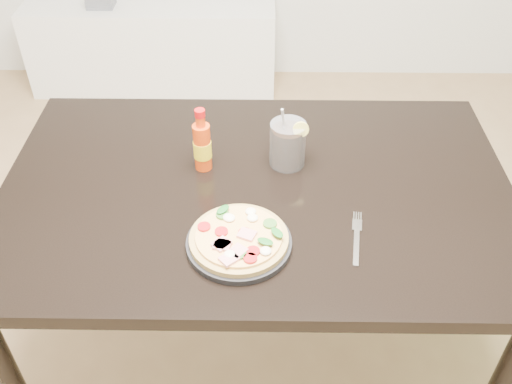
{
  "coord_description": "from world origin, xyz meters",
  "views": [
    {
      "loc": [
        -0.16,
        -0.97,
        1.75
      ],
      "look_at": [
        -0.18,
        0.11,
        0.83
      ],
      "focal_mm": 40.0,
      "sensor_mm": 36.0,
      "label": 1
    }
  ],
  "objects_px": {
    "plate": "(239,243)",
    "media_console": "(153,47)",
    "dining_table": "(257,208)",
    "fork": "(357,236)",
    "pizza": "(239,238)",
    "hot_sauce_bottle": "(202,146)",
    "cola_cup": "(288,145)"
  },
  "relations": [
    {
      "from": "hot_sauce_bottle",
      "to": "fork",
      "type": "height_order",
      "value": "hot_sauce_bottle"
    },
    {
      "from": "dining_table",
      "to": "plate",
      "type": "xyz_separation_m",
      "value": [
        -0.04,
        -0.23,
        0.09
      ]
    },
    {
      "from": "plate",
      "to": "cola_cup",
      "type": "xyz_separation_m",
      "value": [
        0.13,
        0.33,
        0.05
      ]
    },
    {
      "from": "media_console",
      "to": "dining_table",
      "type": "bearing_deg",
      "value": -71.33
    },
    {
      "from": "plate",
      "to": "fork",
      "type": "relative_size",
      "value": 1.36
    },
    {
      "from": "plate",
      "to": "pizza",
      "type": "xyz_separation_m",
      "value": [
        -0.0,
        -0.0,
        0.02
      ]
    },
    {
      "from": "dining_table",
      "to": "pizza",
      "type": "bearing_deg",
      "value": -99.87
    },
    {
      "from": "cola_cup",
      "to": "dining_table",
      "type": "bearing_deg",
      "value": -129.24
    },
    {
      "from": "pizza",
      "to": "hot_sauce_bottle",
      "type": "bearing_deg",
      "value": 109.84
    },
    {
      "from": "plate",
      "to": "hot_sauce_bottle",
      "type": "bearing_deg",
      "value": 109.9
    },
    {
      "from": "dining_table",
      "to": "cola_cup",
      "type": "height_order",
      "value": "cola_cup"
    },
    {
      "from": "plate",
      "to": "cola_cup",
      "type": "distance_m",
      "value": 0.36
    },
    {
      "from": "dining_table",
      "to": "pizza",
      "type": "xyz_separation_m",
      "value": [
        -0.04,
        -0.23,
        0.11
      ]
    },
    {
      "from": "pizza",
      "to": "hot_sauce_bottle",
      "type": "height_order",
      "value": "hot_sauce_bottle"
    },
    {
      "from": "hot_sauce_bottle",
      "to": "fork",
      "type": "xyz_separation_m",
      "value": [
        0.4,
        -0.28,
        -0.07
      ]
    },
    {
      "from": "pizza",
      "to": "fork",
      "type": "xyz_separation_m",
      "value": [
        0.29,
        0.03,
        -0.02
      ]
    },
    {
      "from": "pizza",
      "to": "cola_cup",
      "type": "relative_size",
      "value": 1.25
    },
    {
      "from": "fork",
      "to": "dining_table",
      "type": "bearing_deg",
      "value": 150.32
    },
    {
      "from": "dining_table",
      "to": "pizza",
      "type": "distance_m",
      "value": 0.26
    },
    {
      "from": "dining_table",
      "to": "media_console",
      "type": "xyz_separation_m",
      "value": [
        -0.62,
        1.84,
        -0.42
      ]
    },
    {
      "from": "plate",
      "to": "media_console",
      "type": "height_order",
      "value": "plate"
    },
    {
      "from": "dining_table",
      "to": "plate",
      "type": "relative_size",
      "value": 5.46
    },
    {
      "from": "hot_sauce_bottle",
      "to": "plate",
      "type": "bearing_deg",
      "value": -70.1
    },
    {
      "from": "plate",
      "to": "fork",
      "type": "bearing_deg",
      "value": 6.49
    },
    {
      "from": "hot_sauce_bottle",
      "to": "fork",
      "type": "distance_m",
      "value": 0.49
    },
    {
      "from": "dining_table",
      "to": "fork",
      "type": "relative_size",
      "value": 7.43
    },
    {
      "from": "hot_sauce_bottle",
      "to": "fork",
      "type": "bearing_deg",
      "value": -34.48
    },
    {
      "from": "hot_sauce_bottle",
      "to": "cola_cup",
      "type": "relative_size",
      "value": 1.0
    },
    {
      "from": "plate",
      "to": "fork",
      "type": "xyz_separation_m",
      "value": [
        0.29,
        0.03,
        -0.01
      ]
    },
    {
      "from": "media_console",
      "to": "hot_sauce_bottle",
      "type": "bearing_deg",
      "value": -75.02
    },
    {
      "from": "pizza",
      "to": "hot_sauce_bottle",
      "type": "distance_m",
      "value": 0.33
    },
    {
      "from": "fork",
      "to": "media_console",
      "type": "relative_size",
      "value": 0.13
    }
  ]
}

